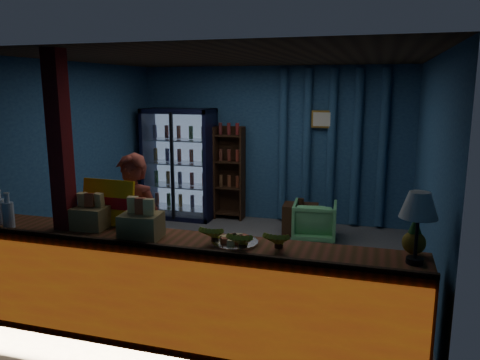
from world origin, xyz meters
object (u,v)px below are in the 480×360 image
Objects in this scene: green_chair at (315,221)px; table_lamp at (419,208)px; pastry_tray at (235,241)px; shopkeeper at (134,232)px.

green_chair is 1.16× the size of table_lamp.
table_lamp reaches higher than pastry_tray.
pastry_tray is (1.21, -0.44, 0.17)m from shopkeeper.
green_chair is (1.48, 2.69, -0.51)m from shopkeeper.
green_chair is 3.21m from pastry_tray.
shopkeeper is 2.50× the size of green_chair.
table_lamp is (2.65, -0.48, 0.58)m from shopkeeper.
pastry_tray is at bearing 80.50° from green_chair.
shopkeeper is at bearing 56.57° from green_chair.
table_lamp reaches higher than green_chair.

